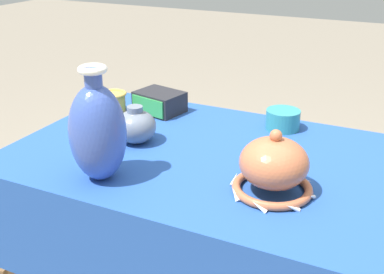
% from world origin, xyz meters
% --- Properties ---
extents(display_table, '(1.14, 0.78, 0.74)m').
position_xyz_m(display_table, '(0.00, -0.02, 0.66)').
color(display_table, olive).
rests_on(display_table, ground_plane).
extents(vase_tall_bulbous, '(0.15, 0.15, 0.31)m').
position_xyz_m(vase_tall_bulbous, '(-0.18, -0.27, 0.88)').
color(vase_tall_bulbous, '#3851A8').
rests_on(vase_tall_bulbous, display_table).
extents(vase_dome_bell, '(0.22, 0.22, 0.18)m').
position_xyz_m(vase_dome_bell, '(0.26, -0.14, 0.81)').
color(vase_dome_bell, '#BC6642').
rests_on(vase_dome_bell, display_table).
extents(mosaic_tile_box, '(0.19, 0.16, 0.08)m').
position_xyz_m(mosaic_tile_box, '(-0.29, 0.25, 0.78)').
color(mosaic_tile_box, '#232328').
rests_on(mosaic_tile_box, display_table).
extents(jar_round_slate, '(0.13, 0.13, 0.12)m').
position_xyz_m(jar_round_slate, '(-0.22, -0.02, 0.79)').
color(jar_round_slate, slate).
rests_on(jar_round_slate, display_table).
extents(pot_squat_teal, '(0.11, 0.11, 0.07)m').
position_xyz_m(pot_squat_teal, '(0.16, 0.28, 0.77)').
color(pot_squat_teal, teal).
rests_on(pot_squat_teal, display_table).
extents(cup_wide_ochre, '(0.10, 0.10, 0.08)m').
position_xyz_m(cup_wide_ochre, '(-0.44, 0.17, 0.78)').
color(cup_wide_ochre, gold).
rests_on(cup_wide_ochre, display_table).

